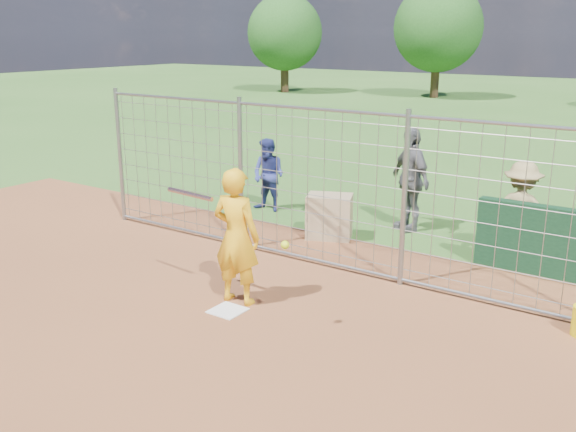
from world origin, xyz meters
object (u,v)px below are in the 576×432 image
Objects in this scene: bystander_a at (269,175)px; bystander_b at (410,179)px; equipment_bin at (329,217)px; bystander_c at (520,212)px; batter at (236,237)px.

bystander_a is 3.00m from bystander_b.
bystander_b is 1.71m from equipment_bin.
bystander_c reaches higher than bystander_a.
bystander_b is at bearing -103.05° from batter.
bystander_b is 1.17× the size of bystander_c.
bystander_c is (2.21, -0.63, -0.14)m from bystander_b.
equipment_bin is (-0.45, 3.21, -0.55)m from batter.
bystander_a reaches higher than equipment_bin.
bystander_b is (2.96, 0.43, 0.21)m from bystander_a.
equipment_bin is at bearing -23.90° from bystander_a.
batter reaches higher than bystander_c.
bystander_b is 2.30m from bystander_c.
batter is 2.38× the size of equipment_bin.
batter reaches higher than equipment_bin.
bystander_b is 2.43× the size of equipment_bin.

